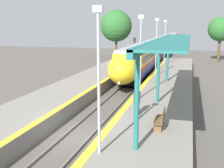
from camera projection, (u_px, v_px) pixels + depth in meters
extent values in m
plane|color=#56514C|center=(79.00, 136.00, 15.47)|extent=(120.00, 120.00, 0.00)
cube|color=slate|center=(67.00, 134.00, 15.65)|extent=(0.08, 90.00, 0.15)
cube|color=slate|center=(91.00, 137.00, 15.27)|extent=(0.08, 90.00, 0.15)
cube|color=black|center=(143.00, 69.00, 35.39)|extent=(2.46, 17.19, 0.74)
cube|color=navy|center=(143.00, 63.00, 35.23)|extent=(2.79, 18.69, 0.86)
cube|color=red|center=(143.00, 59.00, 35.11)|extent=(2.80, 18.69, 0.29)
cube|color=yellow|center=(143.00, 52.00, 34.95)|extent=(2.79, 18.69, 1.30)
cube|color=black|center=(143.00, 53.00, 34.96)|extent=(2.82, 17.19, 0.72)
cube|color=#9E9EA3|center=(143.00, 46.00, 34.79)|extent=(2.51, 18.69, 0.30)
cylinder|color=black|center=(125.00, 81.00, 29.11)|extent=(0.12, 0.85, 0.85)
cylinder|color=black|center=(138.00, 81.00, 28.74)|extent=(0.12, 0.85, 0.85)
cylinder|color=black|center=(129.00, 77.00, 31.19)|extent=(0.12, 0.85, 0.85)
cylinder|color=black|center=(142.00, 78.00, 30.81)|extent=(0.12, 0.85, 0.85)
cylinder|color=black|center=(143.00, 66.00, 40.04)|extent=(0.12, 0.85, 0.85)
cylinder|color=black|center=(153.00, 66.00, 39.66)|extent=(0.12, 0.85, 0.85)
cylinder|color=black|center=(146.00, 64.00, 42.11)|extent=(0.12, 0.85, 0.85)
cylinder|color=black|center=(155.00, 64.00, 41.73)|extent=(0.12, 0.85, 0.85)
ellipsoid|color=yellow|center=(123.00, 69.00, 25.00)|extent=(2.68, 4.01, 2.70)
ellipsoid|color=black|center=(122.00, 65.00, 24.43)|extent=(1.95, 2.34, 1.38)
sphere|color=#F9F4CC|center=(119.00, 83.00, 23.78)|extent=(0.24, 0.24, 0.24)
cube|color=black|center=(160.00, 55.00, 53.77)|extent=(2.46, 17.19, 0.74)
cube|color=navy|center=(160.00, 50.00, 53.60)|extent=(2.79, 18.69, 0.86)
cube|color=red|center=(160.00, 47.00, 53.49)|extent=(2.80, 18.69, 0.29)
cube|color=yellow|center=(160.00, 43.00, 53.32)|extent=(2.79, 18.69, 1.30)
cube|color=black|center=(160.00, 44.00, 53.34)|extent=(2.82, 17.19, 0.72)
cube|color=#9E9EA3|center=(160.00, 39.00, 53.16)|extent=(2.51, 18.69, 0.30)
cylinder|color=black|center=(151.00, 59.00, 47.49)|extent=(0.12, 0.85, 0.85)
cylinder|color=black|center=(159.00, 60.00, 47.11)|extent=(0.12, 0.85, 0.85)
cylinder|color=black|center=(152.00, 58.00, 49.56)|extent=(0.12, 0.85, 0.85)
cylinder|color=black|center=(161.00, 58.00, 49.18)|extent=(0.12, 0.85, 0.85)
cylinder|color=black|center=(158.00, 53.00, 58.41)|extent=(0.12, 0.85, 0.85)
cylinder|color=black|center=(165.00, 53.00, 58.03)|extent=(0.12, 0.85, 0.85)
cylinder|color=black|center=(160.00, 52.00, 60.49)|extent=(0.12, 0.85, 0.85)
cylinder|color=black|center=(166.00, 52.00, 60.11)|extent=(0.12, 0.85, 0.85)
cube|color=black|center=(168.00, 47.00, 72.14)|extent=(2.46, 17.19, 0.74)
cube|color=navy|center=(168.00, 44.00, 71.98)|extent=(2.79, 18.69, 0.86)
cube|color=red|center=(168.00, 42.00, 71.86)|extent=(2.80, 18.69, 0.29)
cube|color=yellow|center=(168.00, 39.00, 71.70)|extent=(2.79, 18.69, 1.30)
cube|color=black|center=(168.00, 39.00, 71.71)|extent=(2.82, 17.19, 0.72)
cube|color=#9E9EA3|center=(168.00, 36.00, 71.54)|extent=(2.51, 18.69, 0.30)
cylinder|color=black|center=(162.00, 50.00, 65.86)|extent=(0.12, 0.85, 0.85)
cylinder|color=black|center=(168.00, 50.00, 65.48)|extent=(0.12, 0.85, 0.85)
cylinder|color=black|center=(163.00, 49.00, 67.94)|extent=(0.12, 0.85, 0.85)
cylinder|color=black|center=(169.00, 49.00, 67.56)|extent=(0.12, 0.85, 0.85)
cylinder|color=black|center=(166.00, 47.00, 76.79)|extent=(0.12, 0.85, 0.85)
cylinder|color=black|center=(172.00, 47.00, 76.41)|extent=(0.12, 0.85, 0.85)
cylinder|color=black|center=(167.00, 46.00, 78.86)|extent=(0.12, 0.85, 0.85)
cylinder|color=black|center=(172.00, 46.00, 78.48)|extent=(0.12, 0.85, 0.85)
cube|color=black|center=(173.00, 43.00, 90.52)|extent=(2.46, 17.19, 0.74)
cube|color=navy|center=(173.00, 40.00, 90.35)|extent=(2.79, 18.69, 0.86)
cube|color=red|center=(173.00, 39.00, 90.24)|extent=(2.80, 18.69, 0.29)
cube|color=yellow|center=(173.00, 36.00, 90.07)|extent=(2.79, 18.69, 1.30)
cube|color=black|center=(173.00, 36.00, 90.09)|extent=(2.82, 17.19, 0.72)
cube|color=#9E9EA3|center=(173.00, 34.00, 89.91)|extent=(2.51, 18.69, 0.30)
cylinder|color=black|center=(169.00, 45.00, 84.24)|extent=(0.12, 0.85, 0.85)
cylinder|color=black|center=(174.00, 45.00, 83.86)|extent=(0.12, 0.85, 0.85)
cylinder|color=black|center=(169.00, 44.00, 86.31)|extent=(0.12, 0.85, 0.85)
cylinder|color=black|center=(174.00, 44.00, 85.93)|extent=(0.12, 0.85, 0.85)
cylinder|color=black|center=(171.00, 43.00, 95.16)|extent=(0.12, 0.85, 0.85)
cylinder|color=black|center=(176.00, 43.00, 94.78)|extent=(0.12, 0.85, 0.85)
cylinder|color=black|center=(172.00, 42.00, 97.24)|extent=(0.12, 0.85, 0.85)
cylinder|color=black|center=(176.00, 42.00, 96.86)|extent=(0.12, 0.85, 0.85)
cube|color=gray|center=(149.00, 135.00, 14.35)|extent=(4.27, 64.00, 0.98)
cube|color=yellow|center=(113.00, 123.00, 14.76)|extent=(0.40, 64.00, 0.01)
cube|color=gray|center=(17.00, 122.00, 16.39)|extent=(4.17, 64.00, 0.98)
cube|color=yellow|center=(46.00, 116.00, 15.79)|extent=(0.40, 64.00, 0.01)
cube|color=brown|center=(158.00, 128.00, 13.42)|extent=(0.36, 0.06, 0.42)
cube|color=brown|center=(160.00, 120.00, 14.58)|extent=(0.36, 0.06, 0.42)
cube|color=brown|center=(159.00, 120.00, 13.95)|extent=(0.44, 1.64, 0.03)
cube|color=brown|center=(163.00, 115.00, 13.85)|extent=(0.04, 1.64, 0.44)
cube|color=navy|center=(137.00, 109.00, 15.97)|extent=(0.28, 0.20, 0.78)
cube|color=#333338|center=(137.00, 97.00, 15.83)|extent=(0.36, 0.22, 0.62)
sphere|color=#936B4C|center=(137.00, 90.00, 15.75)|extent=(0.21, 0.21, 0.21)
cylinder|color=#59595E|center=(134.00, 55.00, 40.28)|extent=(0.14, 0.14, 3.67)
cube|color=black|center=(135.00, 40.00, 39.83)|extent=(0.28, 0.20, 0.70)
sphere|color=black|center=(134.00, 39.00, 39.69)|extent=(0.14, 0.14, 0.14)
sphere|color=red|center=(134.00, 41.00, 39.76)|extent=(0.14, 0.14, 0.14)
cylinder|color=#9E9EA3|center=(99.00, 86.00, 10.71)|extent=(0.12, 0.12, 5.49)
cube|color=silver|center=(98.00, 9.00, 10.13)|extent=(0.36, 0.20, 0.24)
cylinder|color=#9E9EA3|center=(140.00, 59.00, 19.34)|extent=(0.12, 0.12, 5.49)
cube|color=silver|center=(141.00, 17.00, 18.76)|extent=(0.36, 0.20, 0.24)
cylinder|color=#9E9EA3|center=(156.00, 49.00, 27.96)|extent=(0.12, 0.12, 5.49)
cube|color=silver|center=(157.00, 20.00, 27.38)|extent=(0.36, 0.20, 0.24)
cylinder|color=#9E9EA3|center=(165.00, 44.00, 36.58)|extent=(0.12, 0.12, 5.49)
cube|color=silver|center=(166.00, 21.00, 36.00)|extent=(0.36, 0.20, 0.24)
cylinder|color=#1E6B66|center=(137.00, 103.00, 11.22)|extent=(0.20, 0.20, 3.96)
cylinder|color=#1E6B66|center=(158.00, 73.00, 18.39)|extent=(0.20, 0.20, 3.96)
cylinder|color=#1E6B66|center=(168.00, 60.00, 25.55)|extent=(0.20, 0.20, 3.96)
cube|color=#1E6B66|center=(159.00, 41.00, 17.96)|extent=(0.24, 18.20, 0.36)
cube|color=#1E6B66|center=(174.00, 39.00, 17.70)|extent=(2.00, 18.20, 0.10)
cylinder|color=brown|center=(116.00, 48.00, 54.29)|extent=(0.44, 0.44, 3.58)
sphere|color=#286028|center=(116.00, 26.00, 53.44)|extent=(5.99, 5.99, 5.99)
cylinder|color=brown|center=(219.00, 50.00, 47.30)|extent=(0.44, 0.44, 3.84)
sphere|color=#286028|center=(220.00, 29.00, 46.58)|extent=(4.06, 4.06, 4.06)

